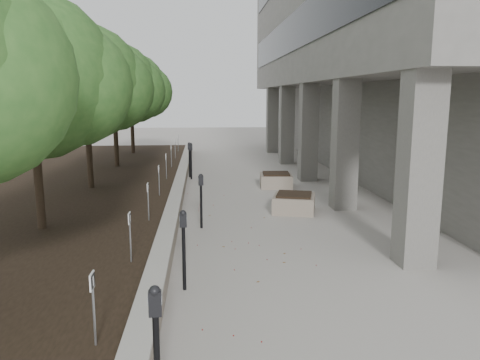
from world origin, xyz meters
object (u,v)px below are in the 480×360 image
crabapple_tree_4 (114,105)px  crabapple_tree_5 (131,103)px  parking_meter_4 (191,161)px  crabapple_tree_3 (87,107)px  planter_front (294,203)px  parking_meter_1 (157,356)px  parking_meter_3 (201,201)px  planter_back (276,180)px  parking_meter_5 (189,160)px  parking_meter_2 (184,250)px  crabapple_tree_2 (33,112)px

crabapple_tree_4 → crabapple_tree_5: size_ratio=1.00×
crabapple_tree_5 → parking_meter_4: (3.33, -6.41, -2.34)m
crabapple_tree_3 → planter_front: (6.58, -2.36, -2.83)m
parking_meter_1 → planter_front: parking_meter_1 is taller
crabapple_tree_3 → parking_meter_3: (3.77, -3.92, -2.38)m
crabapple_tree_3 → planter_front: size_ratio=4.45×
planter_back → parking_meter_1: bearing=-104.3°
crabapple_tree_3 → planter_back: bearing=13.5°
crabapple_tree_5 → parking_meter_5: size_ratio=3.57×
crabapple_tree_5 → parking_meter_5: crabapple_tree_5 is taller
parking_meter_1 → parking_meter_2: size_ratio=1.06×
crabapple_tree_5 → planter_front: size_ratio=4.45×
crabapple_tree_5 → parking_meter_2: bearing=-79.1°
planter_front → crabapple_tree_4: bearing=131.8°
crabapple_tree_5 → parking_meter_3: size_ratio=3.69×
crabapple_tree_4 → planter_front: bearing=-48.2°
crabapple_tree_5 → parking_meter_3: (3.77, -13.92, -2.38)m
parking_meter_3 → planter_front: bearing=19.2°
parking_meter_2 → parking_meter_3: 4.04m
crabapple_tree_2 → parking_meter_3: bearing=16.0°
parking_meter_4 → planter_front: bearing=-55.5°
parking_meter_2 → planter_front: bearing=59.9°
parking_meter_1 → parking_meter_3: bearing=83.2°
crabapple_tree_2 → parking_meter_5: crabapple_tree_2 is taller
crabapple_tree_3 → parking_meter_2: size_ratio=3.64×
parking_meter_1 → planter_front: 9.70m
crabapple_tree_4 → planter_back: bearing=-27.1°
crabapple_tree_2 → parking_meter_5: (3.25, 9.16, -2.36)m
crabapple_tree_2 → parking_meter_2: crabapple_tree_2 is taller
parking_meter_3 → planter_front: (2.81, 1.56, -0.45)m
crabapple_tree_4 → parking_meter_1: size_ratio=3.45×
crabapple_tree_5 → parking_meter_5: bearing=-60.9°
parking_meter_4 → planter_front: size_ratio=1.28×
crabapple_tree_4 → crabapple_tree_5: bearing=90.0°
crabapple_tree_2 → parking_meter_2: size_ratio=3.64×
crabapple_tree_4 → planter_back: (6.65, -3.40, -2.84)m
parking_meter_1 → planter_back: (3.34, 13.08, -0.51)m
crabapple_tree_5 → parking_meter_5: 7.09m
parking_meter_3 → crabapple_tree_3: bearing=124.1°
parking_meter_3 → planter_front: 3.25m
parking_meter_4 → parking_meter_5: parking_meter_4 is taller
parking_meter_3 → parking_meter_5: parking_meter_5 is taller
parking_meter_3 → parking_meter_5: bearing=83.9°
parking_meter_2 → planter_front: size_ratio=1.22×
crabapple_tree_5 → crabapple_tree_3: bearing=-90.0°
parking_meter_4 → crabapple_tree_5: bearing=123.3°
planter_front → planter_back: (0.07, 3.96, -0.01)m
parking_meter_3 → crabapple_tree_2: bearing=-173.8°
crabapple_tree_4 → parking_meter_2: (3.46, -12.95, -2.37)m
parking_meter_4 → planter_back: (3.32, -1.99, -0.50)m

